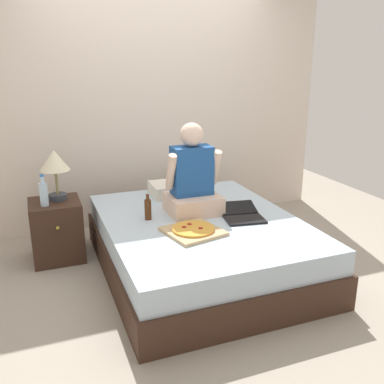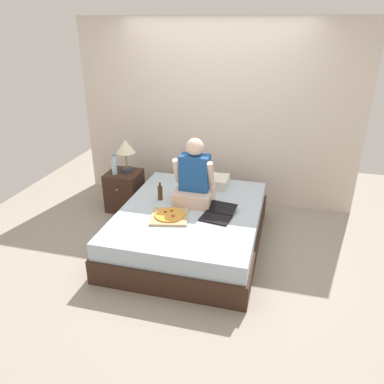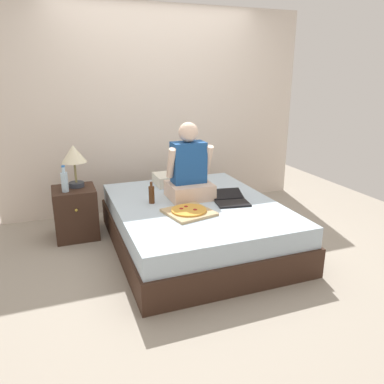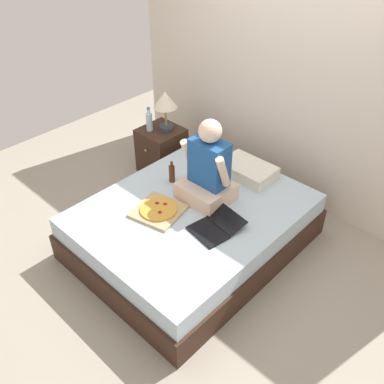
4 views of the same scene
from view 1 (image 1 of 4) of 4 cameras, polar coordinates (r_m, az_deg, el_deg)
ground_plane at (r=3.79m, az=1.10°, el=-10.18°), size 5.90×5.90×0.00m
wall_back at (r=4.68m, az=-5.22°, el=11.11°), size 3.90×0.12×2.50m
bed at (r=3.69m, az=1.12°, el=-7.02°), size 1.61×2.01×0.47m
nightstand_left at (r=4.06m, az=-17.58°, el=-4.86°), size 0.44×0.47×0.55m
lamp_on_left_nightstand at (r=3.94m, az=-17.83°, el=3.58°), size 0.26×0.26×0.45m
water_bottle at (r=3.85m, az=-19.17°, el=-0.16°), size 0.07×0.07×0.28m
pillow at (r=4.24m, az=-1.97°, el=0.52°), size 0.52×0.34×0.12m
person_seated at (r=3.68m, az=0.01°, el=1.57°), size 0.47×0.40×0.78m
laptop at (r=3.64m, az=6.73°, el=-3.12°), size 0.38×0.46×0.07m
pizza_box at (r=3.31m, az=0.15°, el=-5.16°), size 0.48×0.48×0.04m
beer_bottle_on_bed at (r=3.58m, az=-5.90°, el=-2.27°), size 0.06×0.06×0.22m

